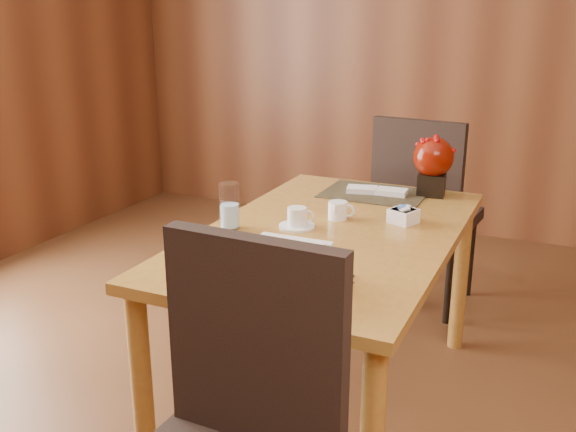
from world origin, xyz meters
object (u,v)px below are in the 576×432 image
at_px(water_glass, 230,206).
at_px(far_chair, 423,204).
at_px(soup_setting, 281,268).
at_px(berry_decor, 433,163).
at_px(sugar_caddy, 403,216).
at_px(dining_table, 331,254).
at_px(creamer_jug, 338,210).
at_px(coffee_cup, 297,219).
at_px(bread_plate, 200,263).

relative_size(water_glass, far_chair, 0.17).
bearing_deg(soup_setting, berry_decor, 80.14).
xyz_separation_m(sugar_caddy, far_chair, (-0.11, 0.84, -0.19)).
relative_size(dining_table, berry_decor, 5.70).
height_order(soup_setting, sugar_caddy, soup_setting).
distance_m(creamer_jug, sugar_caddy, 0.26).
xyz_separation_m(coffee_cup, berry_decor, (0.37, 0.67, 0.12)).
relative_size(coffee_cup, far_chair, 0.13).
relative_size(dining_table, coffee_cup, 10.82).
bearing_deg(dining_table, water_glass, -158.87).
xyz_separation_m(coffee_cup, far_chair, (0.25, 1.07, -0.20)).
bearing_deg(bread_plate, berry_decor, 66.23).
xyz_separation_m(creamer_jug, bread_plate, (-0.24, -0.64, -0.03)).
height_order(water_glass, bread_plate, water_glass).
xyz_separation_m(water_glass, creamer_jug, (0.33, 0.28, -0.05)).
bearing_deg(coffee_cup, water_glass, -153.09).
distance_m(dining_table, water_glass, 0.43).
bearing_deg(bread_plate, water_glass, 103.96).
bearing_deg(dining_table, sugar_caddy, 41.26).
distance_m(coffee_cup, bread_plate, 0.50).
bearing_deg(far_chair, creamer_jug, 87.04).
bearing_deg(soup_setting, dining_table, 94.00).
distance_m(water_glass, sugar_caddy, 0.68).
distance_m(soup_setting, creamer_jug, 0.68).
relative_size(dining_table, far_chair, 1.44).
bearing_deg(creamer_jug, dining_table, -85.76).
height_order(creamer_jug, bread_plate, creamer_jug).
distance_m(dining_table, soup_setting, 0.56).
bearing_deg(sugar_caddy, dining_table, -138.74).
height_order(berry_decor, far_chair, far_chair).
height_order(soup_setting, bread_plate, soup_setting).
xyz_separation_m(dining_table, berry_decor, (0.24, 0.64, 0.25)).
xyz_separation_m(water_glass, bread_plate, (0.09, -0.36, -0.08)).
bearing_deg(berry_decor, soup_setting, -99.19).
distance_m(soup_setting, berry_decor, 1.20).
distance_m(soup_setting, bread_plate, 0.32).
bearing_deg(water_glass, soup_setting, -44.96).
bearing_deg(creamer_jug, far_chair, 75.08).
relative_size(creamer_jug, sugar_caddy, 1.05).
xyz_separation_m(coffee_cup, water_glass, (-0.23, -0.12, 0.05)).
bearing_deg(bread_plate, creamer_jug, 69.18).
distance_m(dining_table, far_chair, 1.05).
relative_size(soup_setting, creamer_jug, 2.87).
xyz_separation_m(berry_decor, bread_plate, (-0.50, -1.15, -0.14)).
height_order(water_glass, far_chair, far_chair).
bearing_deg(coffee_cup, berry_decor, 61.18).
height_order(sugar_caddy, bread_plate, sugar_caddy).
bearing_deg(creamer_jug, water_glass, -146.32).
relative_size(water_glass, sugar_caddy, 1.89).
height_order(soup_setting, water_glass, water_glass).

